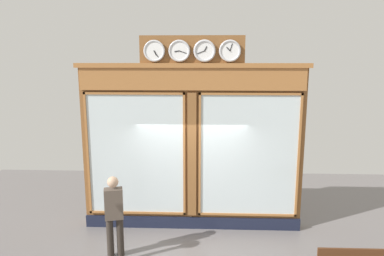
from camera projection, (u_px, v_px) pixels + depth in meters
shop_facade at (192, 146)px, 8.31m from camera, size 5.14×0.42×4.44m
pedestrian at (114, 213)px, 7.19m from camera, size 0.40×0.30×1.69m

